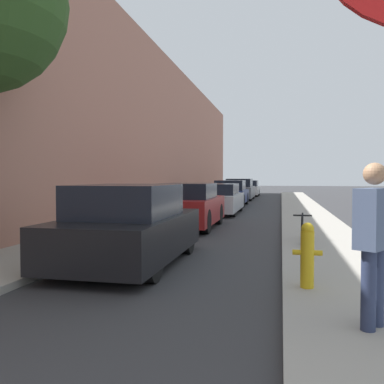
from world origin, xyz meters
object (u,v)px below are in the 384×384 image
at_px(parked_car_black, 129,227).
at_px(parked_car_grey, 240,190).
at_px(parked_car_white, 248,189).
at_px(parked_car_silver, 218,199).
at_px(bicycle, 302,227).
at_px(pedestrian, 374,236).
at_px(parked_car_navy, 231,194).
at_px(fire_hydrant, 307,254).
at_px(parked_car_red, 189,206).

relative_size(parked_car_black, parked_car_grey, 0.89).
bearing_deg(parked_car_white, parked_car_silver, -90.07).
height_order(parked_car_silver, bicycle, parked_car_silver).
distance_m(parked_car_silver, pedestrian, 14.22).
height_order(parked_car_navy, pedestrian, pedestrian).
bearing_deg(fire_hydrant, parked_car_silver, 104.13).
height_order(parked_car_red, pedestrian, pedestrian).
bearing_deg(parked_car_silver, bicycle, -68.43).
xyz_separation_m(parked_car_black, pedestrian, (3.68, -2.86, 0.35)).
relative_size(parked_car_black, fire_hydrant, 4.46).
relative_size(parked_car_white, pedestrian, 2.53).
height_order(parked_car_silver, fire_hydrant, parked_car_silver).
distance_m(parked_car_white, fire_hydrant, 29.47).
height_order(parked_car_white, pedestrian, pedestrian).
xyz_separation_m(parked_car_black, bicycle, (3.26, 2.71, -0.25)).
height_order(parked_car_red, parked_car_white, parked_car_red).
relative_size(fire_hydrant, pedestrian, 0.54).
xyz_separation_m(parked_car_silver, bicycle, (3.23, -8.18, -0.19)).
bearing_deg(bicycle, parked_car_white, 100.69).
distance_m(fire_hydrant, bicycle, 4.14).
xyz_separation_m(parked_car_silver, parked_car_navy, (-0.06, 5.14, 0.04)).
bearing_deg(parked_car_red, parked_car_grey, 89.95).
bearing_deg(bicycle, pedestrian, -82.29).
xyz_separation_m(parked_car_red, parked_car_grey, (0.02, 16.44, 0.02)).
bearing_deg(parked_car_grey, parked_car_red, -90.05).
xyz_separation_m(fire_hydrant, pedestrian, (0.55, -1.43, 0.47)).
xyz_separation_m(parked_car_black, parked_car_navy, (-0.03, 16.03, -0.02)).
height_order(parked_car_black, fire_hydrant, parked_car_black).
height_order(parked_car_black, parked_car_white, parked_car_black).
distance_m(parked_car_black, parked_car_navy, 16.03).
bearing_deg(fire_hydrant, parked_car_grey, 97.84).
xyz_separation_m(parked_car_red, fire_hydrant, (3.24, -6.98, -0.11)).
bearing_deg(parked_car_black, pedestrian, -37.84).
xyz_separation_m(parked_car_red, parked_car_silver, (0.14, 5.34, -0.05)).
height_order(parked_car_grey, bicycle, parked_car_grey).
bearing_deg(parked_car_silver, parked_car_grey, 90.64).
relative_size(parked_car_red, parked_car_silver, 0.86).
relative_size(parked_car_navy, fire_hydrant, 4.44).
bearing_deg(parked_car_navy, fire_hydrant, -79.75).
relative_size(parked_car_red, parked_car_navy, 1.00).
height_order(fire_hydrant, pedestrian, pedestrian).
distance_m(parked_car_navy, bicycle, 13.72).
bearing_deg(fire_hydrant, parked_car_white, 95.99).
bearing_deg(parked_car_white, parked_car_grey, -91.42).
distance_m(parked_car_white, bicycle, 25.38).
bearing_deg(parked_car_silver, fire_hydrant, -75.87).
bearing_deg(pedestrian, fire_hydrant, 55.62).
height_order(parked_car_grey, pedestrian, pedestrian).
height_order(parked_car_white, fire_hydrant, parked_car_white).
bearing_deg(parked_car_navy, parked_car_grey, 90.64).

